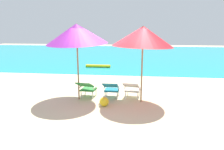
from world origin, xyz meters
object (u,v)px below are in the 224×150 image
at_px(lounge_chair_center, 111,88).
at_px(swim_buoy, 98,66).
at_px(lounge_chair_right, 132,88).
at_px(beach_umbrella_right, 143,36).
at_px(lounge_chair_left, 87,87).
at_px(beach_umbrella_left, 77,34).
at_px(beach_ball, 104,102).

bearing_deg(lounge_chair_center, swim_buoy, 104.93).
height_order(lounge_chair_right, beach_umbrella_right, beach_umbrella_right).
relative_size(lounge_chair_left, beach_umbrella_left, 0.34).
bearing_deg(beach_ball, lounge_chair_right, 43.38).
relative_size(lounge_chair_left, beach_umbrella_right, 0.36).
bearing_deg(beach_umbrella_left, lounge_chair_left, 32.11).
bearing_deg(beach_umbrella_left, beach_umbrella_right, -0.99).
xyz_separation_m(swim_buoy, beach_umbrella_right, (2.65, -6.17, 2.15)).
relative_size(beach_umbrella_left, beach_ball, 9.09).
relative_size(swim_buoy, lounge_chair_left, 1.72).
bearing_deg(beach_umbrella_left, beach_ball, -29.55).
xyz_separation_m(swim_buoy, lounge_chair_left, (0.70, -5.97, 0.31)).
height_order(lounge_chair_center, beach_ball, lounge_chair_center).
distance_m(lounge_chair_right, beach_umbrella_left, 2.70).
relative_size(lounge_chair_right, beach_ball, 3.08).
distance_m(swim_buoy, beach_umbrella_right, 7.05).
relative_size(lounge_chair_right, beach_umbrella_left, 0.34).
bearing_deg(beach_umbrella_left, lounge_chair_right, 7.90).
xyz_separation_m(lounge_chair_right, beach_ball, (-0.88, -0.83, -0.25)).
relative_size(beach_umbrella_right, beach_ball, 8.53).
relative_size(lounge_chair_center, beach_umbrella_left, 0.32).
height_order(lounge_chair_left, beach_umbrella_right, beach_umbrella_right).
xyz_separation_m(swim_buoy, beach_ball, (1.44, -6.70, 0.05)).
height_order(lounge_chair_left, lounge_chair_right, same).
relative_size(lounge_chair_left, lounge_chair_center, 1.06).
bearing_deg(beach_ball, lounge_chair_center, 79.30).
distance_m(swim_buoy, beach_umbrella_left, 6.54).
bearing_deg(beach_ball, beach_umbrella_left, 150.45).
bearing_deg(beach_ball, lounge_chair_left, 135.53).
bearing_deg(beach_umbrella_right, swim_buoy, 113.21).
distance_m(lounge_chair_center, beach_umbrella_left, 2.24).
distance_m(beach_umbrella_right, beach_ball, 2.47).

